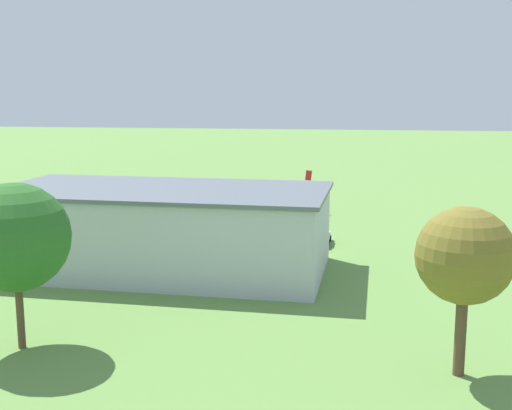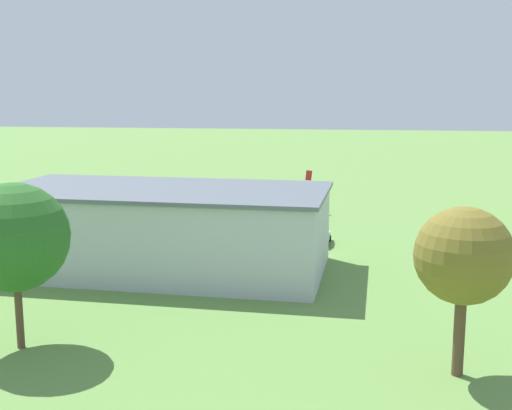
{
  "view_description": "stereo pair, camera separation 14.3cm",
  "coord_description": "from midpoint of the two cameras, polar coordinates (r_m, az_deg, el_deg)",
  "views": [
    {
      "loc": [
        -14.52,
        81.96,
        15.58
      ],
      "look_at": [
        -2.57,
        8.94,
        2.68
      ],
      "focal_mm": 45.09,
      "sensor_mm": 36.0,
      "label": 1
    },
    {
      "loc": [
        -14.66,
        81.94,
        15.58
      ],
      "look_at": [
        -2.57,
        8.94,
        2.68
      ],
      "focal_mm": 45.09,
      "sensor_mm": 36.0,
      "label": 2
    }
  ],
  "objects": [
    {
      "name": "car_red",
      "position": [
        73.28,
        -17.63,
        -2.22
      ],
      "size": [
        2.02,
        4.13,
        1.52
      ],
      "color": "red",
      "rests_on": "ground_plane"
    },
    {
      "name": "tree_by_windsock",
      "position": [
        41.39,
        -20.57,
        -2.7
      ],
      "size": [
        6.64,
        6.64,
        10.35
      ],
      "color": "brown",
      "rests_on": "ground_plane"
    },
    {
      "name": "person_by_parked_cars",
      "position": [
        76.59,
        -12.33,
        -1.44
      ],
      "size": [
        0.42,
        0.42,
        1.7
      ],
      "color": "#3F3F47",
      "rests_on": "ground_plane"
    },
    {
      "name": "tree_behind_hangar_right",
      "position": [
        36.78,
        18.04,
        -4.38
      ],
      "size": [
        5.38,
        5.38,
        9.58
      ],
      "color": "brown",
      "rests_on": "ground_plane"
    },
    {
      "name": "person_beside_truck",
      "position": [
        74.42,
        -12.2,
        -1.76
      ],
      "size": [
        0.47,
        0.47,
        1.7
      ],
      "color": "beige",
      "rests_on": "ground_plane"
    },
    {
      "name": "biplane",
      "position": [
        82.48,
        3.23,
        1.39
      ],
      "size": [
        7.36,
        7.6,
        4.02
      ],
      "color": "#B21E1E"
    },
    {
      "name": "car_silver",
      "position": [
        67.51,
        5.79,
        -2.8
      ],
      "size": [
        2.12,
        4.56,
        1.55
      ],
      "color": "#B7B7BC",
      "rests_on": "ground_plane"
    },
    {
      "name": "person_watching_takeoff",
      "position": [
        73.93,
        -6.14,
        -1.74
      ],
      "size": [
        0.53,
        0.53,
        1.53
      ],
      "color": "#3F3F47",
      "rests_on": "ground_plane"
    },
    {
      "name": "ground_plane",
      "position": [
        84.69,
        -0.68,
        -0.72
      ],
      "size": [
        400.0,
        400.0,
        0.0
      ],
      "primitive_type": "plane",
      "color": "#608C42"
    },
    {
      "name": "hangar",
      "position": [
        57.59,
        -8.21,
        -2.12
      ],
      "size": [
        29.35,
        15.17,
        7.39
      ],
      "color": "#B7BCC6",
      "rests_on": "ground_plane"
    }
  ]
}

